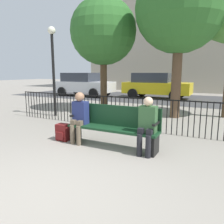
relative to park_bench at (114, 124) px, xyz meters
name	(u,v)px	position (x,y,z in m)	size (l,w,h in m)	color
ground_plane	(37,196)	(0.00, -2.30, -0.50)	(80.00, 80.00, 0.00)	gray
park_bench	(114,124)	(0.00, 0.00, 0.00)	(2.09, 0.45, 0.92)	#14381E
seated_person_0	(79,115)	(-0.83, -0.13, 0.17)	(0.34, 0.39, 1.20)	brown
seated_person_1	(147,123)	(0.82, -0.13, 0.15)	(0.34, 0.39, 1.18)	black
backpack	(63,132)	(-1.30, -0.18, -0.30)	(0.32, 0.27, 0.40)	maroon
fence_railing	(138,111)	(-0.02, 1.55, 0.06)	(9.01, 0.03, 0.95)	black
tree_0	(180,8)	(0.56, 3.92, 3.31)	(3.09, 3.09, 5.39)	brown
tree_2	(103,32)	(-2.54, 4.05, 2.80)	(2.76, 2.76, 4.70)	#4C3823
lamp_post	(53,57)	(-3.60, 2.12, 1.70)	(0.28, 0.28, 3.28)	black
street_surface	(185,99)	(0.00, 9.70, -0.50)	(24.00, 6.00, 0.01)	#3D3D3F
parked_car_0	(156,85)	(-1.80, 9.50, 0.34)	(4.20, 1.94, 1.62)	yellow
parked_car_1	(83,84)	(-6.76, 8.59, 0.34)	(4.20, 1.94, 1.62)	silver
building_facade	(204,10)	(0.00, 17.70, 6.54)	(20.00, 6.00, 14.08)	#B2A893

